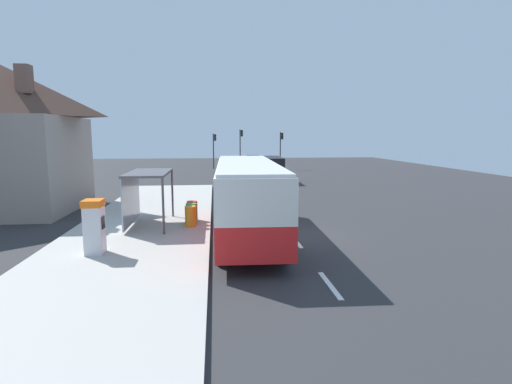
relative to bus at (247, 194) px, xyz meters
name	(u,v)px	position (x,y,z in m)	size (l,w,h in m)	color
ground_plane	(254,192)	(1.71, 13.91, -1.86)	(56.00, 92.00, 0.04)	#2D2D30
sidewalk_platform	(144,226)	(-4.69, 1.91, -1.75)	(6.20, 30.00, 0.18)	#ADAAA3
lane_stripe_seg_0	(330,285)	(1.96, -6.09, -1.84)	(0.16, 2.20, 0.01)	silver
lane_stripe_seg_1	(296,241)	(1.96, -1.09, -1.84)	(0.16, 2.20, 0.01)	silver
lane_stripe_seg_2	(277,217)	(1.96, 3.91, -1.84)	(0.16, 2.20, 0.01)	silver
lane_stripe_seg_3	(266,202)	(1.96, 8.91, -1.84)	(0.16, 2.20, 0.01)	silver
lane_stripe_seg_4	(258,191)	(1.96, 13.91, -1.84)	(0.16, 2.20, 0.01)	silver
lane_stripe_seg_5	(252,184)	(1.96, 18.91, -1.84)	(0.16, 2.20, 0.01)	silver
lane_stripe_seg_6	(247,178)	(1.96, 23.91, -1.84)	(0.16, 2.20, 0.01)	silver
lane_stripe_seg_7	(244,173)	(1.96, 28.91, -1.84)	(0.16, 2.20, 0.01)	silver
bus	(247,194)	(0.00, 0.00, 0.00)	(2.81, 11.07, 3.21)	red
white_van	(271,167)	(3.91, 20.67, -0.50)	(2.14, 5.25, 2.30)	black
sedan_near	(253,160)	(4.01, 39.77, -1.05)	(1.92, 4.44, 1.52)	#195933
ticket_machine	(94,226)	(-5.60, -2.72, -0.67)	(0.66, 0.76, 1.94)	silver
recycling_bin_orange	(191,216)	(-2.49, 1.30, -1.19)	(0.52, 0.52, 0.95)	orange
recycling_bin_green	(191,213)	(-2.49, 2.00, -1.19)	(0.52, 0.52, 0.95)	green
recycling_bin_red	(192,211)	(-2.49, 2.70, -1.19)	(0.52, 0.52, 0.95)	red
traffic_light_near_side	(281,144)	(7.21, 34.66, 1.31)	(0.49, 0.28, 4.71)	#2D2D2D
traffic_light_far_side	(214,145)	(-1.38, 35.46, 1.20)	(0.49, 0.28, 4.54)	#2D2D2D
traffic_light_median	(241,143)	(2.11, 36.26, 1.53)	(0.49, 0.28, 5.08)	#2D2D2D
bus_shelter	(142,184)	(-4.70, 1.84, 0.25)	(1.80, 4.00, 2.50)	#4C4C51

